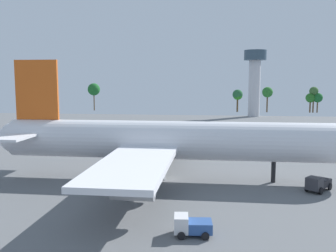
{
  "coord_description": "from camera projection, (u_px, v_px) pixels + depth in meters",
  "views": [
    {
      "loc": [
        7.22,
        -59.14,
        16.0
      ],
      "look_at": [
        0.0,
        0.0,
        8.8
      ],
      "focal_mm": 39.61,
      "sensor_mm": 36.0,
      "label": 1
    }
  ],
  "objects": [
    {
      "name": "cargo_loader",
      "position": [
        318.0,
        183.0,
        54.13
      ],
      "size": [
        4.58,
        5.04,
        2.27
      ],
      "color": "#333338",
      "rests_on": "ground_plane"
    },
    {
      "name": "cargo_airplane",
      "position": [
        167.0,
        141.0,
        60.32
      ],
      "size": [
        58.47,
        52.25,
        19.56
      ],
      "color": "silver",
      "rests_on": "ground_plane"
    },
    {
      "name": "fuel_truck",
      "position": [
        191.0,
        225.0,
        38.66
      ],
      "size": [
        4.12,
        2.96,
        2.1
      ],
      "color": "silver",
      "rests_on": "ground_plane"
    },
    {
      "name": "control_tower",
      "position": [
        255.0,
        76.0,
        167.99
      ],
      "size": [
        9.99,
        9.99,
        29.96
      ],
      "color": "silver",
      "rests_on": "ground_plane"
    },
    {
      "name": "tree_line_backdrop",
      "position": [
        172.0,
        92.0,
        198.26
      ],
      "size": [
        153.49,
        7.47,
        15.88
      ],
      "color": "#51381E",
      "rests_on": "ground_plane"
    },
    {
      "name": "ground_plane",
      "position": [
        168.0,
        179.0,
        61.07
      ],
      "size": [
        233.9,
        233.9,
        0.0
      ],
      "primitive_type": "plane",
      "color": "slate"
    }
  ]
}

